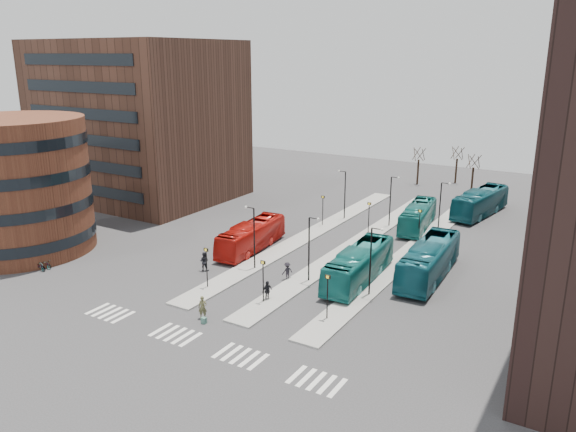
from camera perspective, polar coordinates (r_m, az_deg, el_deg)
The scene contains 23 objects.
ground at distance 40.58m, azimuth -14.20°, elevation -14.21°, with size 160.00×160.00×0.00m, color #303033.
island_left at distance 64.84m, azimuth 2.18°, elevation -1.91°, with size 2.50×45.00×0.15m, color gray.
island_mid at distance 62.31m, azimuth 7.01°, elevation -2.79°, with size 2.50×45.00×0.15m, color gray.
island_right at distance 60.27m, azimuth 12.22°, elevation -3.70°, with size 2.50×45.00×0.15m, color gray.
suitcase at distance 44.82m, azimuth -8.54°, elevation -10.45°, with size 0.39×0.31×0.48m, color navy.
red_bus at distance 59.75m, azimuth -3.74°, elevation -2.07°, with size 2.56×10.93×3.05m, color #B6140E.
teal_bus_a at distance 51.90m, azimuth 7.23°, elevation -4.91°, with size 2.74×11.70×3.26m, color #16716D.
teal_bus_b at distance 68.71m, azimuth 13.05°, elevation -0.03°, with size 2.54×10.85×3.02m, color #156B67.
teal_bus_c at distance 53.90m, azimuth 14.15°, elevation -4.36°, with size 2.92×12.47×3.47m, color #155C6A.
teal_bus_d at distance 76.63m, azimuth 18.95°, elevation 1.33°, with size 2.88×12.29×3.42m, color #12515E.
traveller at distance 45.31m, azimuth -8.67°, elevation -9.17°, with size 0.68×0.45×1.87m, color brown.
commuter_a at distance 54.80m, azimuth -8.52°, elevation -4.57°, with size 0.92×0.72×1.89m, color black.
commuter_b at distance 47.87m, azimuth -2.12°, elevation -7.61°, with size 1.05×0.44×1.79m, color black.
commuter_c at distance 52.15m, azimuth -0.07°, elevation -5.60°, with size 1.09×0.63×1.68m, color black.
bicycle_near at distance 59.44m, azimuth -23.92°, elevation -4.69°, with size 0.58×1.65×0.87m, color gray.
bicycle_mid at distance 59.50m, azimuth -23.82°, elevation -4.62°, with size 0.45×1.59×0.95m, color gray.
bicycle_far at distance 59.77m, azimuth -23.45°, elevation -4.54°, with size 0.56×1.60×0.84m, color gray.
crosswalk_stripes at distance 42.04m, azimuth -8.53°, elevation -12.72°, with size 22.35×2.40×0.01m.
round_building at distance 64.97m, azimuth -25.98°, elevation 2.80°, with size 15.16×15.16×14.00m.
office_block at distance 83.76m, azimuth -14.81°, elevation 9.35°, with size 25.00×20.12×22.00m.
sign_poles at distance 55.74m, azimuth 3.74°, elevation -2.47°, with size 12.45×22.12×3.65m.
lamp_posts at distance 59.26m, azimuth 6.89°, elevation -0.22°, with size 14.04×20.24×6.12m.
bare_trees at distance 91.34m, azimuth 15.99°, elevation 4.53°, with size 10.97×8.14×5.90m.
Camera 1 is at (25.79, -23.96, 20.19)m, focal length 35.00 mm.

